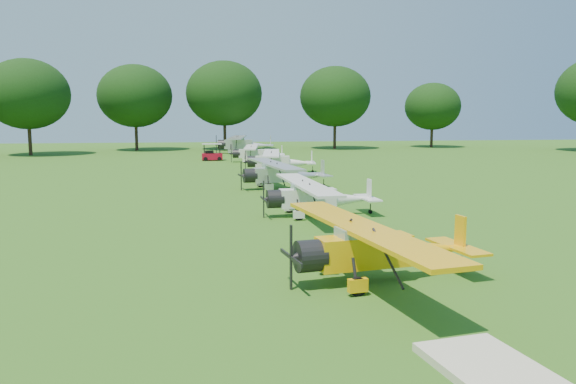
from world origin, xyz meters
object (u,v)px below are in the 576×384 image
Objects in this scene: aircraft_4 at (282,172)px; aircraft_3 at (316,195)px; aircraft_6 at (256,152)px; aircraft_5 at (278,160)px; aircraft_7 at (243,143)px; golf_cart at (212,155)px; aircraft_2 at (378,245)px.

aircraft_3 is at bearing -96.91° from aircraft_4.
aircraft_4 is at bearing -83.90° from aircraft_6.
aircraft_4 is 1.00× the size of aircraft_5.
aircraft_3 is 0.94× the size of aircraft_5.
aircraft_7 reaches higher than aircraft_5.
aircraft_5 is at bearing 84.31° from aircraft_3.
aircraft_3 is at bearing -81.79° from aircraft_7.
golf_cart is at bearing -103.40° from aircraft_7.
aircraft_4 reaches higher than aircraft_6.
golf_cart is at bearing 119.04° from aircraft_5.
aircraft_7 is (-1.46, 25.26, 0.26)m from aircraft_5.
aircraft_5 reaches higher than aircraft_2.
aircraft_4 is 0.82× the size of aircraft_7.
aircraft_4 is (-0.33, 10.64, 0.07)m from aircraft_3.
aircraft_2 is 0.98× the size of aircraft_4.
aircraft_4 is at bearing -82.76° from golf_cart.
aircraft_5 is 0.82× the size of aircraft_7.
aircraft_4 is at bearing 80.26° from aircraft_2.
aircraft_5 is at bearing -79.33° from aircraft_7.
aircraft_6 is 5.52m from golf_cart.
aircraft_7 is at bearing 87.20° from aircraft_3.
aircraft_5 is (0.76, 21.49, 0.07)m from aircraft_3.
aircraft_6 is (-0.94, 11.36, -0.08)m from aircraft_5.
aircraft_5 is 11.40m from aircraft_6.
golf_cart reaches higher than aircraft_3.
aircraft_2 reaches higher than golf_cart.
aircraft_4 is 1.07× the size of aircraft_6.
aircraft_2 is 1.05× the size of aircraft_6.
aircraft_7 reaches higher than aircraft_3.
aircraft_3 is 4.08× the size of golf_cart.
aircraft_5 is at bearing -71.32° from golf_cart.
aircraft_5 reaches higher than aircraft_3.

